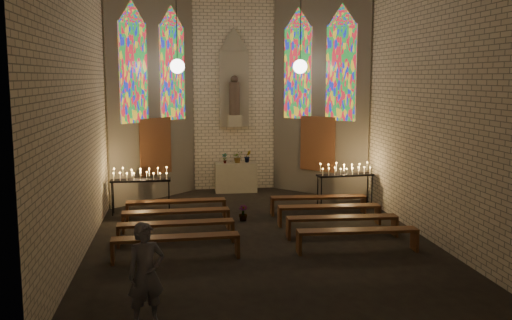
# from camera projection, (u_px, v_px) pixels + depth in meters

# --- Properties ---
(floor) EXTENTS (12.00, 12.00, 0.00)m
(floor) POSITION_uv_depth(u_px,v_px,m) (258.00, 235.00, 14.10)
(floor) COLOR black
(floor) RESTS_ON ground
(room) EXTENTS (8.22, 12.43, 7.00)m
(room) POSITION_uv_depth(u_px,v_px,m) (242.00, 83.00, 16.87)
(room) COLOR beige
(room) RESTS_ON ground
(altar) EXTENTS (1.40, 0.60, 1.00)m
(altar) POSITION_uv_depth(u_px,v_px,m) (236.00, 177.00, 19.37)
(altar) COLOR #BAB498
(altar) RESTS_ON ground
(flower_vase_left) EXTENTS (0.22, 0.18, 0.35)m
(flower_vase_left) POSITION_uv_depth(u_px,v_px,m) (225.00, 158.00, 19.13)
(flower_vase_left) COLOR #4C723F
(flower_vase_left) RESTS_ON altar
(flower_vase_center) EXTENTS (0.37, 0.32, 0.39)m
(flower_vase_center) POSITION_uv_depth(u_px,v_px,m) (238.00, 157.00, 19.26)
(flower_vase_center) COLOR #4C723F
(flower_vase_center) RESTS_ON altar
(flower_vase_right) EXTENTS (0.27, 0.24, 0.41)m
(flower_vase_right) POSITION_uv_depth(u_px,v_px,m) (248.00, 156.00, 19.37)
(flower_vase_right) COLOR #4C723F
(flower_vase_right) RESTS_ON altar
(aisle_flower_pot) EXTENTS (0.30, 0.30, 0.43)m
(aisle_flower_pot) POSITION_uv_depth(u_px,v_px,m) (243.00, 213.00, 15.49)
(aisle_flower_pot) COLOR #4C723F
(aisle_flower_pot) RESTS_ON ground
(votive_stand_left) EXTENTS (1.69, 0.41, 1.24)m
(votive_stand_left) POSITION_uv_depth(u_px,v_px,m) (141.00, 177.00, 16.17)
(votive_stand_left) COLOR black
(votive_stand_left) RESTS_ON ground
(votive_stand_right) EXTENTS (1.74, 0.57, 1.25)m
(votive_stand_right) POSITION_uv_depth(u_px,v_px,m) (345.00, 172.00, 16.97)
(votive_stand_right) COLOR black
(votive_stand_right) RESTS_ON ground
(pew_left_0) EXTENTS (2.72, 0.48, 0.52)m
(pew_left_0) POSITION_uv_depth(u_px,v_px,m) (176.00, 204.00, 15.68)
(pew_left_0) COLOR #502D17
(pew_left_0) RESTS_ON ground
(pew_right_0) EXTENTS (2.72, 0.48, 0.52)m
(pew_right_0) POSITION_uv_depth(u_px,v_px,m) (318.00, 199.00, 16.22)
(pew_right_0) COLOR #502D17
(pew_right_0) RESTS_ON ground
(pew_left_1) EXTENTS (2.72, 0.48, 0.52)m
(pew_left_1) POSITION_uv_depth(u_px,v_px,m) (176.00, 214.00, 14.51)
(pew_left_1) COLOR #502D17
(pew_left_1) RESTS_ON ground
(pew_right_1) EXTENTS (2.72, 0.48, 0.52)m
(pew_right_1) POSITION_uv_depth(u_px,v_px,m) (329.00, 209.00, 15.05)
(pew_right_1) COLOR #502D17
(pew_right_1) RESTS_ON ground
(pew_left_2) EXTENTS (2.72, 0.48, 0.52)m
(pew_left_2) POSITION_uv_depth(u_px,v_px,m) (176.00, 226.00, 13.33)
(pew_left_2) COLOR #502D17
(pew_left_2) RESTS_ON ground
(pew_right_2) EXTENTS (2.72, 0.48, 0.52)m
(pew_right_2) POSITION_uv_depth(u_px,v_px,m) (342.00, 220.00, 13.87)
(pew_right_2) COLOR #502D17
(pew_right_2) RESTS_ON ground
(pew_left_3) EXTENTS (2.72, 0.48, 0.52)m
(pew_left_3) POSITION_uv_depth(u_px,v_px,m) (176.00, 240.00, 12.15)
(pew_left_3) COLOR #502D17
(pew_left_3) RESTS_ON ground
(pew_right_3) EXTENTS (2.72, 0.48, 0.52)m
(pew_right_3) POSITION_uv_depth(u_px,v_px,m) (357.00, 233.00, 12.69)
(pew_right_3) COLOR #502D17
(pew_right_3) RESTS_ON ground
(visitor) EXTENTS (0.70, 0.58, 1.65)m
(visitor) POSITION_uv_depth(u_px,v_px,m) (146.00, 274.00, 8.89)
(visitor) COLOR #50505A
(visitor) RESTS_ON ground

